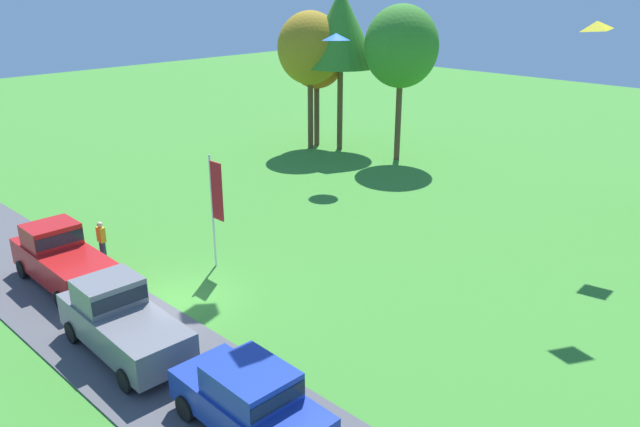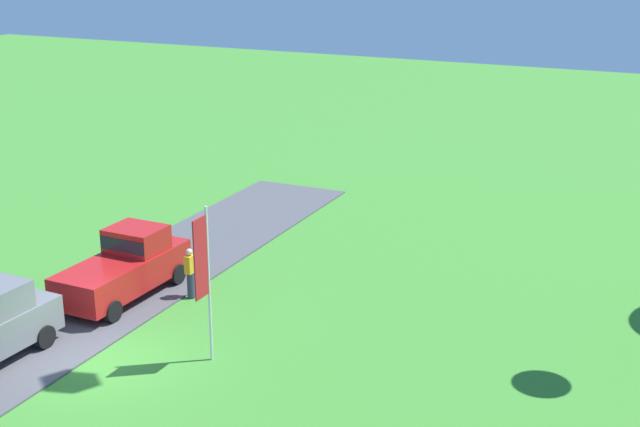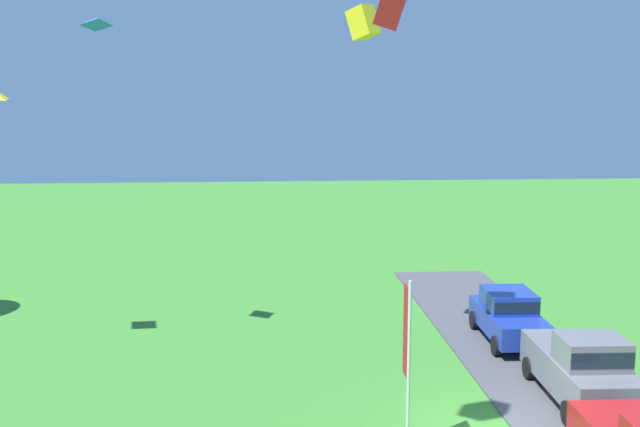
{
  "view_description": "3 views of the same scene",
  "coord_description": "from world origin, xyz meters",
  "px_view_note": "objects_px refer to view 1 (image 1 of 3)",
  "views": [
    {
      "loc": [
        17.05,
        -10.42,
        10.46
      ],
      "look_at": [
        2.8,
        4.3,
        2.83
      ],
      "focal_mm": 35.0,
      "sensor_mm": 36.0,
      "label": 1
    },
    {
      "loc": [
        17.77,
        14.88,
        11.54
      ],
      "look_at": [
        -0.77,
        6.31,
        4.96
      ],
      "focal_mm": 50.0,
      "sensor_mm": 36.0,
      "label": 2
    },
    {
      "loc": [
        -18.22,
        6.12,
        8.76
      ],
      "look_at": [
        -0.43,
        4.76,
        5.98
      ],
      "focal_mm": 42.0,
      "sensor_mm": 36.0,
      "label": 3
    }
  ],
  "objects_px": {
    "car_sedan_by_flagpole": "(250,399)",
    "kite_diamond_near_flag": "(597,25)",
    "tree_lone_near": "(310,48)",
    "person_beside_suv": "(102,242)",
    "car_pickup_mid_row": "(121,319)",
    "tree_far_right": "(401,47)",
    "kite_delta_topmost": "(336,37)",
    "car_pickup_far_end": "(61,257)",
    "flag_banner": "(215,198)",
    "tree_left_of_center": "(317,57)",
    "tree_right_of_center": "(341,28)"
  },
  "relations": [
    {
      "from": "kite_diamond_near_flag",
      "to": "car_pickup_far_end",
      "type": "bearing_deg",
      "value": -123.66
    },
    {
      "from": "car_pickup_far_end",
      "to": "flag_banner",
      "type": "relative_size",
      "value": 1.12
    },
    {
      "from": "person_beside_suv",
      "to": "car_pickup_mid_row",
      "type": "bearing_deg",
      "value": -23.15
    },
    {
      "from": "kite_diamond_near_flag",
      "to": "person_beside_suv",
      "type": "bearing_deg",
      "value": -128.69
    },
    {
      "from": "car_pickup_mid_row",
      "to": "flag_banner",
      "type": "xyz_separation_m",
      "value": [
        -2.7,
        5.62,
        1.74
      ]
    },
    {
      "from": "car_pickup_mid_row",
      "to": "tree_left_of_center",
      "type": "xyz_separation_m",
      "value": [
        -13.62,
        22.22,
        4.78
      ]
    },
    {
      "from": "flag_banner",
      "to": "kite_diamond_near_flag",
      "type": "relative_size",
      "value": 4.32
    },
    {
      "from": "person_beside_suv",
      "to": "kite_diamond_near_flag",
      "type": "xyz_separation_m",
      "value": [
        12.12,
        15.14,
        8.0
      ]
    },
    {
      "from": "tree_lone_near",
      "to": "tree_left_of_center",
      "type": "bearing_deg",
      "value": 107.53
    },
    {
      "from": "tree_far_right",
      "to": "kite_diamond_near_flag",
      "type": "bearing_deg",
      "value": -21.57
    },
    {
      "from": "person_beside_suv",
      "to": "flag_banner",
      "type": "height_order",
      "value": "flag_banner"
    },
    {
      "from": "tree_lone_near",
      "to": "kite_diamond_near_flag",
      "type": "relative_size",
      "value": 8.46
    },
    {
      "from": "car_sedan_by_flagpole",
      "to": "kite_diamond_near_flag",
      "type": "relative_size",
      "value": 4.27
    },
    {
      "from": "person_beside_suv",
      "to": "tree_far_right",
      "type": "distance_m",
      "value": 21.24
    },
    {
      "from": "tree_left_of_center",
      "to": "tree_lone_near",
      "type": "height_order",
      "value": "tree_lone_near"
    },
    {
      "from": "person_beside_suv",
      "to": "kite_diamond_near_flag",
      "type": "height_order",
      "value": "kite_diamond_near_flag"
    },
    {
      "from": "person_beside_suv",
      "to": "flag_banner",
      "type": "xyz_separation_m",
      "value": [
        3.69,
        2.89,
        1.97
      ]
    },
    {
      "from": "person_beside_suv",
      "to": "tree_lone_near",
      "type": "height_order",
      "value": "tree_lone_near"
    },
    {
      "from": "car_pickup_far_end",
      "to": "tree_far_right",
      "type": "height_order",
      "value": "tree_far_right"
    },
    {
      "from": "car_pickup_far_end",
      "to": "car_sedan_by_flagpole",
      "type": "distance_m",
      "value": 11.22
    },
    {
      "from": "car_pickup_mid_row",
      "to": "kite_delta_topmost",
      "type": "distance_m",
      "value": 20.63
    },
    {
      "from": "car_sedan_by_flagpole",
      "to": "tree_right_of_center",
      "type": "bearing_deg",
      "value": 127.99
    },
    {
      "from": "car_pickup_mid_row",
      "to": "tree_far_right",
      "type": "xyz_separation_m",
      "value": [
        -7.45,
        23.08,
        5.74
      ]
    },
    {
      "from": "car_pickup_far_end",
      "to": "kite_diamond_near_flag",
      "type": "relative_size",
      "value": 4.85
    },
    {
      "from": "tree_lone_near",
      "to": "flag_banner",
      "type": "height_order",
      "value": "tree_lone_near"
    },
    {
      "from": "person_beside_suv",
      "to": "tree_right_of_center",
      "type": "height_order",
      "value": "tree_right_of_center"
    },
    {
      "from": "tree_lone_near",
      "to": "tree_far_right",
      "type": "bearing_deg",
      "value": 16.41
    },
    {
      "from": "tree_right_of_center",
      "to": "flag_banner",
      "type": "distance_m",
      "value": 19.75
    },
    {
      "from": "car_sedan_by_flagpole",
      "to": "flag_banner",
      "type": "height_order",
      "value": "flag_banner"
    },
    {
      "from": "tree_right_of_center",
      "to": "tree_far_right",
      "type": "distance_m",
      "value": 4.43
    },
    {
      "from": "car_pickup_far_end",
      "to": "car_sedan_by_flagpole",
      "type": "bearing_deg",
      "value": -2.43
    },
    {
      "from": "tree_far_right",
      "to": "kite_diamond_near_flag",
      "type": "xyz_separation_m",
      "value": [
        13.2,
        -5.22,
        2.03
      ]
    },
    {
      "from": "tree_lone_near",
      "to": "car_sedan_by_flagpole",
      "type": "bearing_deg",
      "value": -48.07
    },
    {
      "from": "car_pickup_mid_row",
      "to": "tree_lone_near",
      "type": "bearing_deg",
      "value": 122.01
    },
    {
      "from": "person_beside_suv",
      "to": "kite_delta_topmost",
      "type": "xyz_separation_m",
      "value": [
        -1.53,
        15.15,
        6.82
      ]
    },
    {
      "from": "kite_diamond_near_flag",
      "to": "kite_delta_topmost",
      "type": "xyz_separation_m",
      "value": [
        -13.65,
        0.01,
        -1.18
      ]
    },
    {
      "from": "tree_far_right",
      "to": "kite_delta_topmost",
      "type": "relative_size",
      "value": 6.07
    },
    {
      "from": "car_pickup_far_end",
      "to": "car_pickup_mid_row",
      "type": "distance_m",
      "value": 5.69
    },
    {
      "from": "car_pickup_mid_row",
      "to": "tree_right_of_center",
      "type": "distance_m",
      "value": 26.22
    },
    {
      "from": "car_sedan_by_flagpole",
      "to": "tree_left_of_center",
      "type": "relative_size",
      "value": 0.56
    },
    {
      "from": "car_pickup_far_end",
      "to": "kite_delta_topmost",
      "type": "xyz_separation_m",
      "value": [
        -2.27,
        17.11,
        6.59
      ]
    },
    {
      "from": "tree_far_right",
      "to": "kite_delta_topmost",
      "type": "xyz_separation_m",
      "value": [
        -0.45,
        -5.2,
        0.85
      ]
    },
    {
      "from": "car_pickup_far_end",
      "to": "tree_lone_near",
      "type": "distance_m",
      "value": 22.62
    },
    {
      "from": "kite_delta_topmost",
      "to": "tree_far_right",
      "type": "bearing_deg",
      "value": 85.01
    },
    {
      "from": "kite_diamond_near_flag",
      "to": "tree_far_right",
      "type": "bearing_deg",
      "value": 158.43
    },
    {
      "from": "car_pickup_mid_row",
      "to": "tree_far_right",
      "type": "relative_size",
      "value": 0.55
    },
    {
      "from": "person_beside_suv",
      "to": "tree_lone_near",
      "type": "bearing_deg",
      "value": 110.5
    },
    {
      "from": "tree_left_of_center",
      "to": "flag_banner",
      "type": "xyz_separation_m",
      "value": [
        10.92,
        -16.6,
        -3.04
      ]
    },
    {
      "from": "car_pickup_mid_row",
      "to": "tree_lone_near",
      "type": "relative_size",
      "value": 0.58
    },
    {
      "from": "tree_far_right",
      "to": "tree_left_of_center",
      "type": "bearing_deg",
      "value": -172.01
    }
  ]
}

